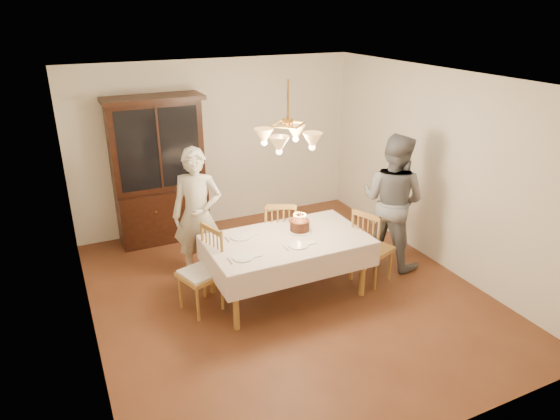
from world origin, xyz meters
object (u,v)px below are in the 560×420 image
dining_table (287,244)px  birthday_cake (300,226)px  elderly_woman (197,215)px  china_hutch (159,173)px  chair_far_side (280,238)px

dining_table → birthday_cake: bearing=28.6°
elderly_woman → birthday_cake: bearing=-8.8°
birthday_cake → china_hutch: bearing=119.8°
chair_far_side → birthday_cake: 0.63m
china_hutch → elderly_woman: (0.16, -1.38, -0.17)m
chair_far_side → dining_table: bearing=-108.3°
china_hutch → elderly_woman: china_hutch is taller
dining_table → elderly_woman: bearing=133.7°
dining_table → elderly_woman: size_ratio=1.09×
dining_table → china_hutch: bearing=113.7°
dining_table → china_hutch: 2.49m
dining_table → chair_far_side: chair_far_side is taller
elderly_woman → birthday_cake: (1.06, -0.75, -0.04)m
dining_table → chair_far_side: size_ratio=1.90×
elderly_woman → dining_table: bearing=-19.9°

